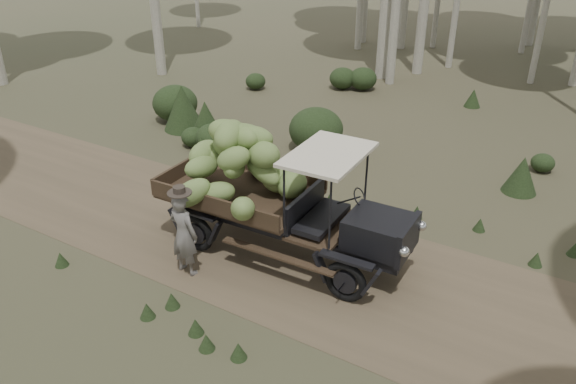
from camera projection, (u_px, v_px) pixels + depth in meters
name	position (u px, v px, depth m)	size (l,w,h in m)	color
ground	(326.00, 269.00, 10.84)	(120.00, 120.00, 0.00)	#473D2B
dirt_track	(326.00, 269.00, 10.83)	(70.00, 4.00, 0.01)	brown
banana_truck	(262.00, 178.00, 10.91)	(5.25, 2.74, 2.66)	black
farmer	(184.00, 233.00, 10.36)	(0.64, 0.48, 1.83)	#5F5B57
undergrowth	(369.00, 233.00, 10.97)	(22.47, 23.87, 1.39)	#233319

